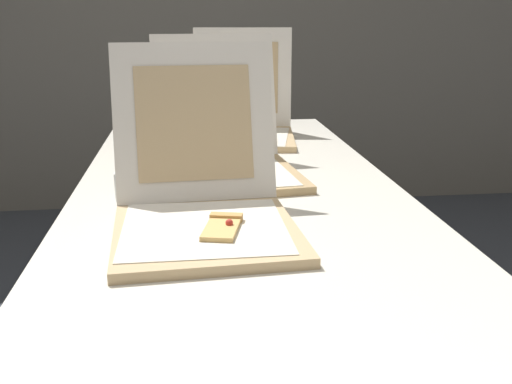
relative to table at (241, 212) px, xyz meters
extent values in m
cube|color=silver|center=(0.00, 0.00, 0.03)|extent=(0.89, 2.26, 0.03)
cylinder|color=gray|center=(-0.37, 1.06, -0.33)|extent=(0.04, 0.04, 0.69)
cylinder|color=gray|center=(0.37, 1.06, -0.33)|extent=(0.04, 0.04, 0.69)
cube|color=tan|center=(-0.10, -0.30, 0.06)|extent=(0.41, 0.41, 0.02)
cube|color=silver|center=(-0.10, -0.29, 0.07)|extent=(0.35, 0.35, 0.00)
cube|color=silver|center=(-0.12, -0.05, 0.25)|extent=(0.39, 0.14, 0.37)
cube|color=tan|center=(-0.12, -0.06, 0.25)|extent=(0.28, 0.10, 0.27)
cube|color=#E0B266|center=(-0.07, -0.32, 0.07)|extent=(0.09, 0.14, 0.01)
cube|color=tan|center=(-0.06, -0.26, 0.08)|extent=(0.07, 0.04, 0.02)
sphere|color=red|center=(-0.05, -0.31, 0.08)|extent=(0.02, 0.02, 0.02)
cube|color=tan|center=(-0.02, 0.15, 0.06)|extent=(0.43, 0.43, 0.02)
cube|color=silver|center=(-0.02, 0.15, 0.07)|extent=(0.38, 0.38, 0.00)
cube|color=silver|center=(-0.04, 0.39, 0.25)|extent=(0.39, 0.14, 0.38)
cube|color=tan|center=(-0.04, 0.38, 0.25)|extent=(0.28, 0.10, 0.27)
cylinder|color=white|center=(0.02, 0.14, 0.10)|extent=(0.03, 0.03, 0.00)
cylinder|color=white|center=(0.03, 0.14, 0.08)|extent=(0.01, 0.00, 0.03)
cylinder|color=white|center=(0.02, 0.15, 0.08)|extent=(0.00, 0.00, 0.03)
cylinder|color=white|center=(0.02, 0.13, 0.08)|extent=(0.00, 0.00, 0.03)
cube|color=tan|center=(0.06, 0.68, 0.06)|extent=(0.43, 0.43, 0.02)
cube|color=silver|center=(0.06, 0.67, 0.07)|extent=(0.41, 0.41, 0.00)
cube|color=silver|center=(0.09, 0.88, 0.26)|extent=(0.39, 0.07, 0.39)
cube|color=tan|center=(0.09, 0.87, 0.26)|extent=(0.28, 0.05, 0.28)
cylinder|color=white|center=(-0.29, 0.00, 0.08)|extent=(0.06, 0.06, 0.07)
cylinder|color=white|center=(-0.24, 0.40, 0.08)|extent=(0.06, 0.06, 0.07)
camera|label=1|loc=(-0.13, -1.45, 0.50)|focal=40.82mm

